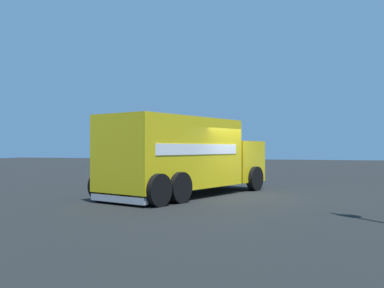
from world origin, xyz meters
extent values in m
plane|color=black|center=(0.00, 0.00, 0.00)|extent=(100.00, 100.00, 0.00)
cube|color=yellow|center=(2.12, 1.31, 1.60)|extent=(4.07, 6.09, 2.50)
cube|color=yellow|center=(0.87, -2.40, 1.20)|extent=(2.88, 2.57, 1.70)
cube|color=black|center=(0.60, -3.21, 1.54)|extent=(1.94, 0.72, 0.88)
cube|color=#B2B2B7|center=(2.98, 3.87, 0.19)|extent=(2.25, 0.92, 0.21)
cube|color=white|center=(3.27, 0.92, 1.72)|extent=(1.52, 4.48, 0.36)
cube|color=white|center=(0.97, 1.69, 1.72)|extent=(1.52, 4.48, 0.36)
cylinder|color=black|center=(2.06, -2.75, 0.50)|extent=(0.58, 1.04, 1.00)
cylinder|color=black|center=(-0.29, -1.95, 0.50)|extent=(0.58, 1.04, 1.00)
cylinder|color=black|center=(3.68, 2.06, 0.50)|extent=(0.58, 1.04, 1.00)
cylinder|color=black|center=(1.33, 2.85, 0.50)|extent=(0.58, 1.04, 1.00)
cylinder|color=black|center=(4.01, 3.05, 0.50)|extent=(0.58, 1.04, 1.00)
cylinder|color=black|center=(1.66, 3.84, 0.50)|extent=(0.58, 1.04, 1.00)
camera|label=1|loc=(-3.28, 16.03, 1.78)|focal=40.82mm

